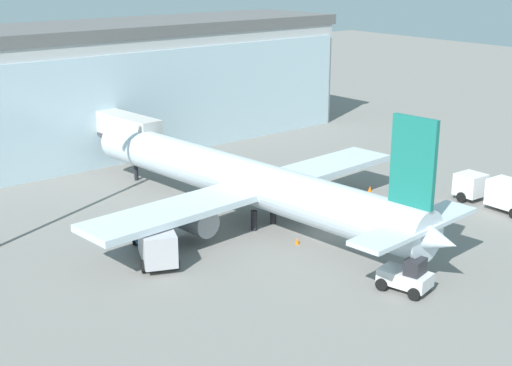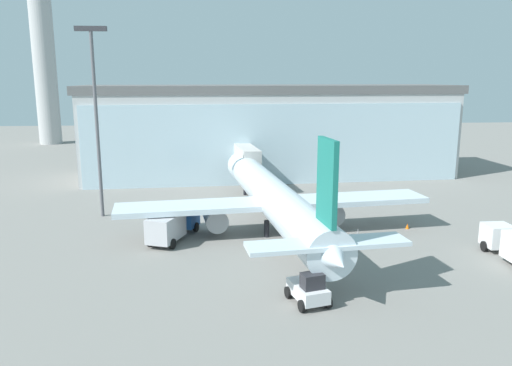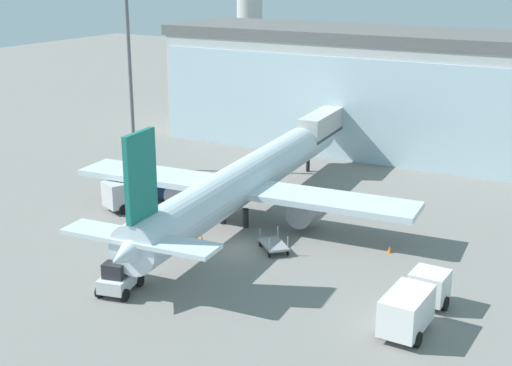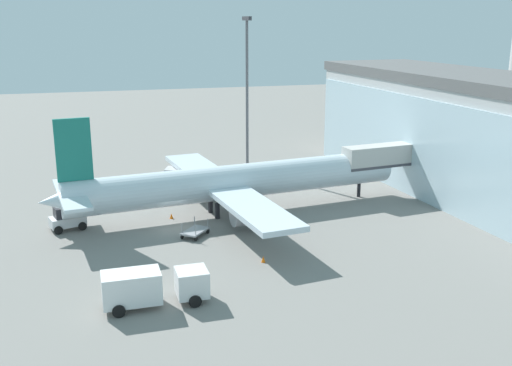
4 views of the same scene
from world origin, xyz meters
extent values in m
plane|color=gray|center=(0.00, 0.00, 0.00)|extent=(240.00, 240.00, 0.00)
cube|color=#B6B6B6|center=(0.00, 34.42, 6.22)|extent=(54.78, 15.99, 12.44)
cube|color=silver|center=(0.36, 27.73, 5.60)|extent=(53.01, 3.16, 11.20)
cube|color=#5C5C5C|center=(0.00, 34.42, 13.04)|extent=(55.87, 16.31, 1.20)
cube|color=beige|center=(-4.42, 25.25, 4.70)|extent=(3.55, 11.89, 2.40)
cube|color=#3F3F47|center=(-4.42, 25.25, 3.65)|extent=(3.60, 11.89, 0.30)
cylinder|color=#4C4C51|center=(-4.93, 29.61, 1.75)|extent=(0.70, 0.70, 3.50)
cylinder|color=silver|center=(-2.89, 7.08, 3.35)|extent=(7.69, 35.31, 3.51)
cone|color=silver|center=(-4.99, 24.53, 3.35)|extent=(3.84, 3.40, 3.51)
cone|color=silver|center=(-0.78, -10.36, 3.35)|extent=(3.61, 4.35, 3.16)
cube|color=silver|center=(-2.68, 5.34, 3.00)|extent=(30.20, 7.75, 0.50)
cube|color=silver|center=(-0.90, -9.37, 3.88)|extent=(11.21, 3.70, 0.30)
cube|color=#197266|center=(-0.96, -8.88, 7.99)|extent=(0.74, 3.22, 5.76)
cylinder|color=gray|center=(-8.38, 5.15, 1.65)|extent=(2.47, 3.43, 2.10)
cylinder|color=gray|center=(2.90, 6.51, 1.65)|extent=(2.47, 3.43, 2.10)
cylinder|color=black|center=(-3.60, 4.22, 0.80)|extent=(0.50, 0.50, 1.60)
cylinder|color=black|center=(-1.51, 4.47, 0.80)|extent=(0.50, 0.50, 1.60)
cylinder|color=black|center=(-4.63, 21.55, 0.80)|extent=(0.40, 0.40, 1.60)
cube|color=#2659A5|center=(-11.34, 6.82, 1.40)|extent=(2.84, 2.84, 1.90)
cube|color=#B2B2B7|center=(-12.84, 2.90, 1.55)|extent=(3.49, 4.52, 2.20)
cylinder|color=black|center=(-12.36, 7.21, 0.45)|extent=(0.60, 0.95, 0.90)
cylinder|color=black|center=(-10.31, 6.43, 0.45)|extent=(0.60, 0.95, 0.90)
cylinder|color=black|center=(-14.23, 2.36, 0.45)|extent=(0.60, 0.95, 0.90)
cylinder|color=black|center=(-12.17, 1.57, 0.45)|extent=(0.60, 0.95, 0.90)
cube|color=silver|center=(15.87, -1.24, 1.40)|extent=(2.21, 2.21, 1.90)
cylinder|color=black|center=(14.77, -1.24, 0.45)|extent=(0.30, 0.90, 0.90)
cylinder|color=black|center=(16.97, -1.24, 0.45)|extent=(0.30, 0.90, 0.90)
cube|color=gray|center=(2.96, 1.37, 0.52)|extent=(3.17, 3.04, 0.16)
cylinder|color=black|center=(1.64, 1.56, 0.22)|extent=(0.41, 0.38, 0.44)
cylinder|color=gray|center=(1.64, 1.56, 1.05)|extent=(0.08, 0.08, 0.90)
cylinder|color=black|center=(2.58, 2.65, 0.22)|extent=(0.41, 0.38, 0.44)
cylinder|color=gray|center=(2.58, 2.65, 1.05)|extent=(0.08, 0.08, 0.90)
cylinder|color=black|center=(3.34, 0.10, 0.22)|extent=(0.41, 0.38, 0.44)
cylinder|color=gray|center=(3.34, 0.10, 1.05)|extent=(0.08, 0.08, 0.90)
cylinder|color=black|center=(4.28, 1.19, 0.22)|extent=(0.41, 0.38, 0.44)
cylinder|color=gray|center=(4.28, 1.19, 1.05)|extent=(0.08, 0.08, 0.90)
cube|color=silver|center=(-2.29, -9.97, 0.85)|extent=(2.57, 3.56, 0.90)
cube|color=#26262B|center=(-2.12, -10.58, 1.80)|extent=(1.61, 1.33, 1.00)
cylinder|color=black|center=(-3.45, -9.12, 0.40)|extent=(0.55, 0.86, 0.80)
cylinder|color=black|center=(-1.71, -8.65, 0.40)|extent=(0.55, 0.86, 0.80)
cylinder|color=black|center=(-2.87, -11.28, 0.40)|extent=(0.55, 0.86, 0.80)
cylinder|color=black|center=(-1.13, -10.82, 0.40)|extent=(0.55, 0.86, 0.80)
cone|color=orange|center=(-2.78, 0.00, 0.28)|extent=(0.36, 0.36, 0.55)
cone|color=orange|center=(10.61, 5.65, 0.28)|extent=(0.36, 0.36, 0.55)
camera|label=1|loc=(-34.60, -37.17, 20.01)|focal=50.00mm
camera|label=2|loc=(-8.21, -40.53, 14.73)|focal=35.00mm
camera|label=3|loc=(27.95, -41.99, 21.19)|focal=50.00mm
camera|label=4|loc=(54.64, -7.71, 19.34)|focal=42.00mm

